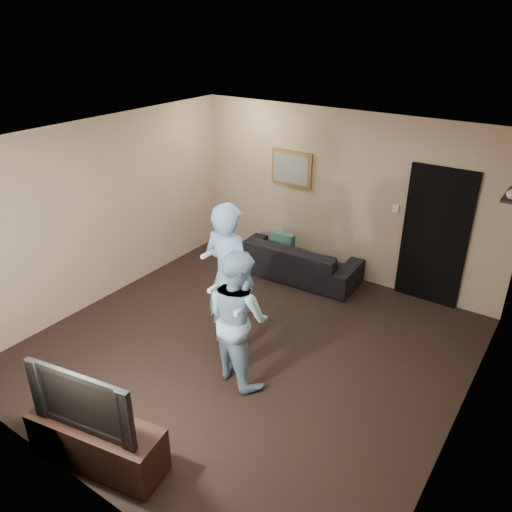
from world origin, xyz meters
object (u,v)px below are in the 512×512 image
Objects in this scene: wii_player_left at (229,278)px; tv_console at (98,442)px; sofa at (297,260)px; television at (89,396)px; wii_player_right at (238,317)px.

tv_console is at bearing -86.81° from wii_player_left.
wii_player_left is at bearing 93.93° from sofa.
television is 1.78m from wii_player_right.
wii_player_left reaches higher than television.
television is (0.00, 0.00, 0.55)m from tv_console.
sofa is 1.24× the size of wii_player_right.
television is at bearing -100.94° from wii_player_right.
tv_console is 2.31m from wii_player_left.
tv_console is 1.87m from wii_player_right.
sofa is at bearing 84.42° from tv_console.
wii_player_left is (-0.12, 2.19, 0.16)m from television.
television is at bearing 92.21° from sofa.
wii_player_left reaches higher than sofa.
wii_player_left reaches higher than tv_console.
sofa is at bearing 96.55° from wii_player_left.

